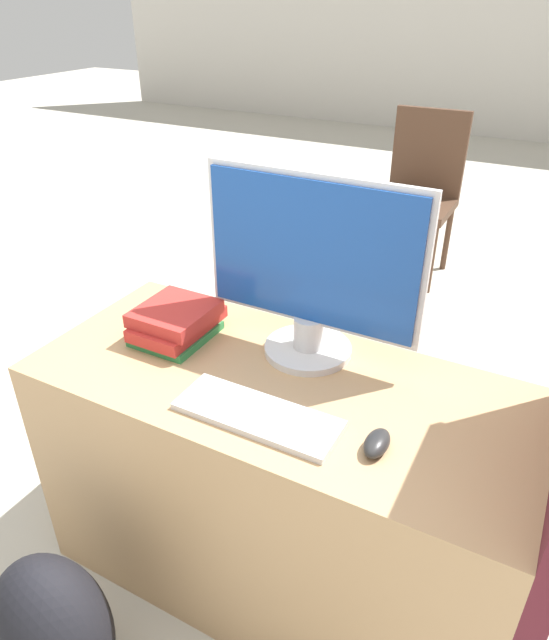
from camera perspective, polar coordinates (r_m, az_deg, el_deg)
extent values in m
cube|color=tan|center=(1.68, 0.28, -16.07)|extent=(1.28, 0.58, 0.73)
cylinder|color=silver|center=(1.54, 3.35, -2.91)|extent=(0.23, 0.23, 0.02)
cylinder|color=silver|center=(1.51, 3.41, -1.22)|extent=(0.08, 0.08, 0.09)
cube|color=silver|center=(1.41, 3.77, 6.76)|extent=(0.58, 0.01, 0.40)
cube|color=#19479E|center=(1.41, 3.69, 6.69)|extent=(0.55, 0.02, 0.37)
cube|color=silver|center=(1.32, -1.73, -9.47)|extent=(0.39, 0.14, 0.02)
ellipsoid|color=#262626|center=(1.25, 10.20, -12.02)|extent=(0.05, 0.09, 0.04)
cube|color=#2D7F42|center=(1.63, -9.80, -1.34)|extent=(0.18, 0.21, 0.02)
cube|color=#B72D28|center=(1.62, -9.66, -0.32)|extent=(0.17, 0.25, 0.03)
cube|color=#B72D28|center=(1.60, -9.91, 0.66)|extent=(0.19, 0.21, 0.04)
ellipsoid|color=black|center=(1.68, -21.21, -26.89)|extent=(0.32, 0.25, 0.45)
cylinder|color=#4C3323|center=(3.57, 9.51, 7.13)|extent=(0.04, 0.04, 0.42)
cylinder|color=#4C3323|center=(3.48, 15.41, 5.82)|extent=(0.04, 0.04, 0.42)
cylinder|color=#4C3323|center=(3.90, 11.43, 9.01)|extent=(0.04, 0.04, 0.42)
cylinder|color=#4C3323|center=(3.82, 16.87, 7.83)|extent=(0.04, 0.04, 0.42)
cube|color=#4C3323|center=(3.61, 13.76, 10.96)|extent=(0.44, 0.44, 0.05)
cube|color=#4C3323|center=(3.72, 15.19, 15.87)|extent=(0.44, 0.04, 0.51)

